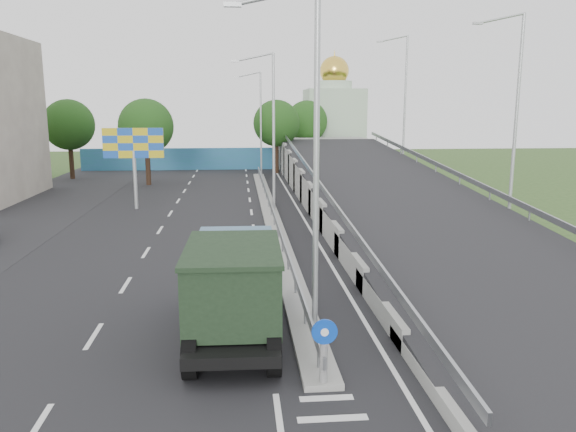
{
  "coord_description": "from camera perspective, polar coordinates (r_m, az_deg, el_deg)",
  "views": [
    {
      "loc": [
        -2.01,
        -10.54,
        6.92
      ],
      "look_at": [
        0.12,
        13.44,
        2.2
      ],
      "focal_mm": 35.0,
      "sensor_mm": 36.0,
      "label": 1
    }
  ],
  "objects": [
    {
      "name": "tree_left_far",
      "position": [
        57.82,
        -21.38,
        8.61
      ],
      "size": [
        4.8,
        4.8,
        7.6
      ],
      "color": "black",
      "rests_on": "ground"
    },
    {
      "name": "median_guardrail",
      "position": [
        35.14,
        -1.71,
        0.97
      ],
      "size": [
        0.09,
        44.0,
        0.71
      ],
      "color": "gray",
      "rests_on": "median"
    },
    {
      "name": "lamp_post_far",
      "position": [
        56.59,
        -2.97,
        9.95
      ],
      "size": [
        2.74,
        0.18,
        10.08
      ],
      "color": "#B2B5B7",
      "rests_on": "median"
    },
    {
      "name": "billboard",
      "position": [
        39.26,
        -15.42,
        6.7
      ],
      "size": [
        4.0,
        0.24,
        5.5
      ],
      "color": "#B2B5B7",
      "rests_on": "ground"
    },
    {
      "name": "tree_left_mid",
      "position": [
        51.2,
        -14.22,
        8.81
      ],
      "size": [
        4.8,
        4.8,
        7.6
      ],
      "color": "black",
      "rests_on": "ground"
    },
    {
      "name": "tree_median_far",
      "position": [
        58.7,
        -1.17,
        9.39
      ],
      "size": [
        4.8,
        4.8,
        7.6
      ],
      "color": "black",
      "rests_on": "ground"
    },
    {
      "name": "road_surface",
      "position": [
        31.33,
        -6.76,
        -1.75
      ],
      "size": [
        26.0,
        90.0,
        0.04
      ],
      "primitive_type": "cube",
      "color": "black",
      "rests_on": "ground"
    },
    {
      "name": "sign_bollard",
      "position": [
        14.16,
        3.67,
        -13.51
      ],
      "size": [
        0.64,
        0.23,
        1.67
      ],
      "color": "black",
      "rests_on": "median"
    },
    {
      "name": "blue_wall",
      "position": [
        62.83,
        -6.9,
        5.79
      ],
      "size": [
        30.0,
        0.5,
        2.4
      ],
      "primitive_type": "cube",
      "color": "teal",
      "rests_on": "ground"
    },
    {
      "name": "church",
      "position": [
        71.57,
        4.65,
        9.76
      ],
      "size": [
        7.0,
        7.0,
        13.8
      ],
      "color": "#B2CCAD",
      "rests_on": "ground"
    },
    {
      "name": "lamp_post_near",
      "position": [
        16.71,
        2.25,
        7.27
      ],
      "size": [
        2.74,
        0.18,
        10.08
      ],
      "color": "#B2B5B7",
      "rests_on": "median"
    },
    {
      "name": "dump_truck",
      "position": [
        17.13,
        -5.48,
        -6.79
      ],
      "size": [
        2.78,
        6.92,
        3.03
      ],
      "rotation": [
        0.0,
        0.0,
        -0.02
      ],
      "color": "black",
      "rests_on": "ground"
    },
    {
      "name": "lamp_post_mid",
      "position": [
        36.62,
        -1.77,
        9.35
      ],
      "size": [
        2.74,
        0.18,
        10.08
      ],
      "color": "#B2B5B7",
      "rests_on": "median"
    },
    {
      "name": "median",
      "position": [
        35.26,
        -1.71,
        -0.07
      ],
      "size": [
        1.0,
        44.0,
        0.2
      ],
      "primitive_type": "cube",
      "color": "gray",
      "rests_on": "ground"
    },
    {
      "name": "tree_ramp_far",
      "position": [
        66.05,
        1.92,
        9.57
      ],
      "size": [
        4.8,
        4.8,
        7.6
      ],
      "color": "black",
      "rests_on": "ground"
    },
    {
      "name": "overpass_ramp",
      "position": [
        36.2,
        10.23,
        2.7
      ],
      "size": [
        10.0,
        50.0,
        3.5
      ],
      "color": "gray",
      "rests_on": "ground"
    }
  ]
}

